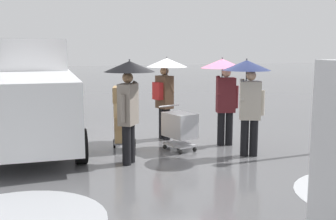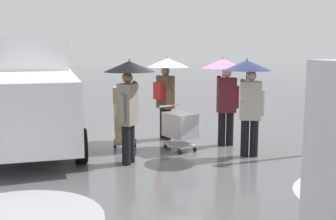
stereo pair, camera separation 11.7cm
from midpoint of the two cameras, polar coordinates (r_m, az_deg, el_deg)
ground_plane at (r=9.88m, az=1.95°, el=-5.18°), size 90.00×90.00×0.00m
cargo_van_parked_right at (r=10.34m, az=-18.87°, el=1.63°), size 2.28×5.38×2.60m
shopping_cart_vendor at (r=9.44m, az=1.28°, el=-2.30°), size 0.77×0.95×1.02m
hand_dolly_boxes at (r=9.42m, az=-6.55°, el=-0.70°), size 0.64×0.79×1.49m
pedestrian_pink_side at (r=9.88m, az=7.49°, el=4.08°), size 1.04×1.04×2.15m
pedestrian_black_side at (r=10.42m, az=-0.70°, el=4.31°), size 1.04×1.04×2.15m
pedestrian_white_side at (r=8.28m, az=-5.90°, el=3.22°), size 1.04×1.04×2.15m
pedestrian_far_side at (r=8.96m, az=10.80°, el=3.52°), size 1.04×1.04×2.15m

